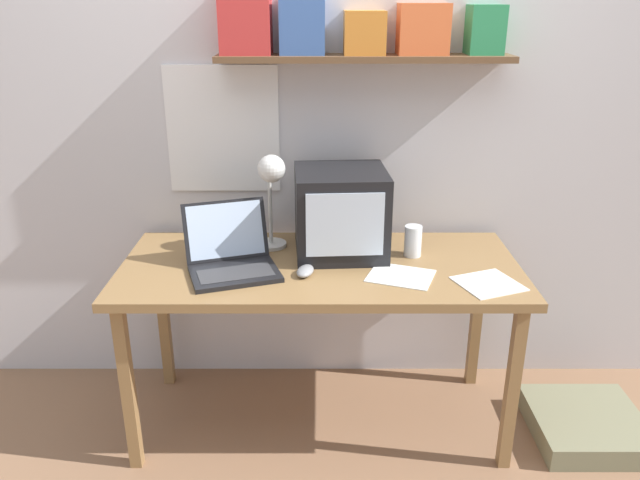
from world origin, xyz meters
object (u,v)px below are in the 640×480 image
(computer_mouse, at_px, (305,271))
(laptop, at_px, (231,254))
(crt_monitor, at_px, (341,212))
(open_notebook, at_px, (401,276))
(loose_paper_near_laptop, at_px, (488,284))
(desk_lamp, at_px, (271,183))
(floor_cushion, at_px, (587,425))
(corner_desk, at_px, (320,279))
(juice_glass, at_px, (413,242))

(computer_mouse, bearing_deg, laptop, 168.99)
(crt_monitor, distance_m, computer_mouse, 0.31)
(open_notebook, relative_size, loose_paper_near_laptop, 1.05)
(crt_monitor, relative_size, desk_lamp, 0.93)
(crt_monitor, xyz_separation_m, laptop, (-0.42, -0.17, -0.11))
(desk_lamp, bearing_deg, crt_monitor, -16.55)
(laptop, bearing_deg, computer_mouse, -29.28)
(laptop, bearing_deg, floor_cushion, -20.45)
(crt_monitor, distance_m, loose_paper_near_laptop, 0.64)
(open_notebook, bearing_deg, laptop, 173.86)
(desk_lamp, distance_m, loose_paper_near_laptop, 0.92)
(corner_desk, distance_m, loose_paper_near_laptop, 0.64)
(crt_monitor, height_order, desk_lamp, desk_lamp)
(laptop, xyz_separation_m, open_notebook, (0.64, -0.07, -0.06))
(computer_mouse, bearing_deg, desk_lamp, 119.57)
(crt_monitor, distance_m, open_notebook, 0.37)
(crt_monitor, bearing_deg, loose_paper_near_laptop, -33.61)
(laptop, height_order, juice_glass, laptop)
(crt_monitor, distance_m, laptop, 0.47)
(juice_glass, relative_size, computer_mouse, 1.08)
(corner_desk, xyz_separation_m, open_notebook, (0.30, -0.12, 0.07))
(laptop, distance_m, computer_mouse, 0.29)
(corner_desk, height_order, open_notebook, open_notebook)
(corner_desk, xyz_separation_m, desk_lamp, (-0.19, 0.14, 0.36))
(laptop, relative_size, open_notebook, 1.42)
(crt_monitor, xyz_separation_m, computer_mouse, (-0.14, -0.23, -0.16))
(computer_mouse, bearing_deg, loose_paper_near_laptop, -6.94)
(desk_lamp, bearing_deg, open_notebook, -40.39)
(open_notebook, xyz_separation_m, floor_cushion, (0.81, 0.01, -0.69))
(loose_paper_near_laptop, distance_m, floor_cushion, 0.85)
(laptop, bearing_deg, desk_lamp, 33.32)
(floor_cushion, bearing_deg, laptop, 177.81)
(laptop, relative_size, juice_glass, 3.22)
(corner_desk, xyz_separation_m, laptop, (-0.34, -0.05, 0.13))
(computer_mouse, bearing_deg, juice_glass, 23.92)
(open_notebook, relative_size, floor_cushion, 0.63)
(loose_paper_near_laptop, bearing_deg, laptop, 171.83)
(floor_cushion, bearing_deg, open_notebook, -179.03)
(corner_desk, relative_size, open_notebook, 5.47)
(desk_lamp, relative_size, open_notebook, 1.43)
(corner_desk, height_order, computer_mouse, computer_mouse)
(corner_desk, bearing_deg, computer_mouse, -117.87)
(open_notebook, bearing_deg, crt_monitor, 132.59)
(corner_desk, bearing_deg, juice_glass, 12.87)
(corner_desk, bearing_deg, open_notebook, -21.43)
(computer_mouse, bearing_deg, corner_desk, 62.13)
(corner_desk, distance_m, crt_monitor, 0.28)
(computer_mouse, bearing_deg, crt_monitor, 58.49)
(corner_desk, height_order, laptop, laptop)
(corner_desk, distance_m, laptop, 0.37)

